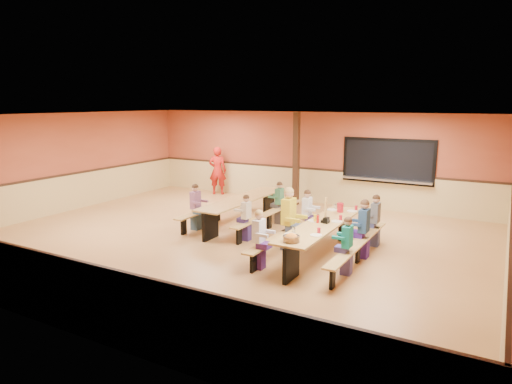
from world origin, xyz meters
The scene contains 23 objects.
ground centered at (0.00, 0.00, 0.00)m, with size 12.00×12.00×0.00m, color #A06D3C.
room_envelope centered at (0.00, 0.00, 0.69)m, with size 12.04×10.04×3.02m.
kitchen_pass_through centered at (2.60, 4.96, 1.49)m, with size 2.78×0.28×1.38m.
structural_post centered at (-0.20, 4.40, 1.50)m, with size 0.18×0.18×3.00m, color black.
cafeteria_table_main centered at (2.41, -0.03, 0.53)m, with size 1.91×3.70×0.74m.
cafeteria_table_second centered at (-0.43, 1.39, 0.53)m, with size 1.91×3.70×0.74m.
seated_child_white_left centered at (1.58, -1.34, 0.60)m, with size 0.37×0.30×1.21m, color silver, non-canonical shape.
seated_adult_yellow centered at (1.58, 0.05, 0.71)m, with size 0.47×0.39×1.42m, color gold, non-canonical shape.
seated_child_grey_left centered at (1.58, 1.12, 0.60)m, with size 0.36×0.30×1.19m, color silver, non-canonical shape.
seated_child_teal_right centered at (3.23, -0.79, 0.57)m, with size 0.34×0.28×1.15m, color #12857E, non-canonical shape.
seated_child_navy_right centered at (3.23, 0.33, 0.64)m, with size 0.40×0.33×1.27m, color navy, non-canonical shape.
seated_child_char_right centered at (3.23, 1.27, 0.60)m, with size 0.37×0.30×1.21m, color #4D5058, non-canonical shape.
seated_child_purple_sec centered at (-1.25, 0.36, 0.60)m, with size 0.37×0.30×1.20m, color #875178, non-canonical shape.
seated_child_green_sec centered at (0.40, 1.98, 0.58)m, with size 0.34×0.28×1.16m, color #37704A, non-canonical shape.
seated_child_tan_sec centered at (0.40, 0.18, 0.56)m, with size 0.33×0.27×1.12m, color beige, non-canonical shape.
standing_woman centered at (-3.37, 4.55, 0.87)m, with size 0.63×0.42×1.74m, color #AD1913.
punch_pitcher centered at (2.42, 1.16, 0.85)m, with size 0.16×0.16×0.22m, color #B51826.
chip_bowl centered at (2.39, -1.54, 0.81)m, with size 0.32×0.32×0.15m, color #FFAB28, non-canonical shape.
napkin_dispenser centered at (2.49, 0.04, 0.80)m, with size 0.10×0.14×0.13m, color black.
condiment_mustard centered at (2.23, 0.02, 0.82)m, with size 0.06×0.06×0.17m, color yellow.
condiment_ketchup centered at (2.31, -0.02, 0.82)m, with size 0.06×0.06×0.17m, color #B2140F.
table_paddle centered at (2.45, 0.09, 0.88)m, with size 0.16×0.16×0.56m.
place_settings centered at (2.41, -0.03, 0.80)m, with size 0.65×3.30×0.11m, color beige, non-canonical shape.
Camera 1 is at (5.82, -9.04, 3.34)m, focal length 32.00 mm.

